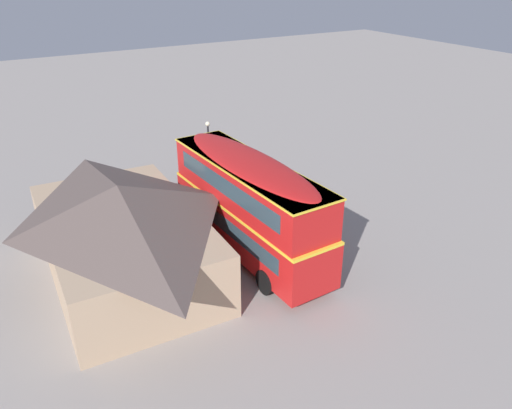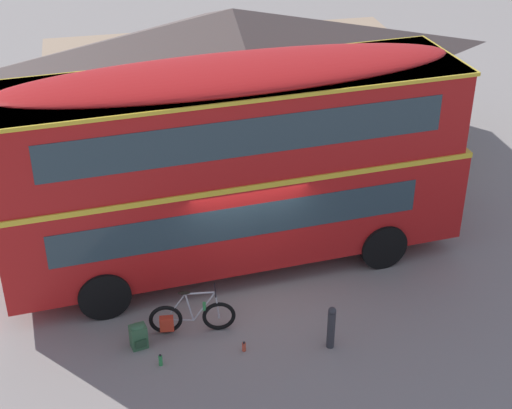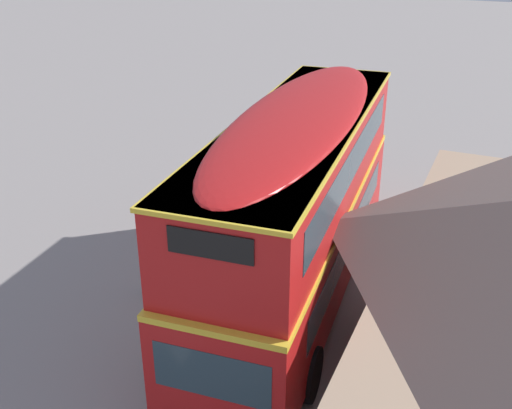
{
  "view_description": "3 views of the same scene",
  "coord_description": "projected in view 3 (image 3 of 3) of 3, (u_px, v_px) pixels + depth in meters",
  "views": [
    {
      "loc": [
        -17.94,
        11.03,
        12.77
      ],
      "look_at": [
        0.3,
        0.22,
        2.26
      ],
      "focal_mm": 35.13,
      "sensor_mm": 36.0,
      "label": 1
    },
    {
      "loc": [
        -3.42,
        -13.92,
        10.31
      ],
      "look_at": [
        0.12,
        -0.51,
        2.22
      ],
      "focal_mm": 54.88,
      "sensor_mm": 36.0,
      "label": 2
    },
    {
      "loc": [
        12.02,
        4.46,
        8.53
      ],
      "look_at": [
        -0.9,
        -0.53,
        1.92
      ],
      "focal_mm": 43.15,
      "sensor_mm": 36.0,
      "label": 3
    }
  ],
  "objects": [
    {
      "name": "backpack_on_ground",
      "position": [
        240.0,
        225.0,
        17.85
      ],
      "size": [
        0.36,
        0.34,
        0.56
      ],
      "color": "#386642",
      "rests_on": "ground"
    },
    {
      "name": "kerb_bollard",
      "position": [
        146.0,
        276.0,
        14.97
      ],
      "size": [
        0.16,
        0.16,
        0.97
      ],
      "color": "#333338",
      "rests_on": "ground"
    },
    {
      "name": "water_bottle_red_squeeze",
      "position": [
        190.0,
        260.0,
        16.47
      ],
      "size": [
        0.08,
        0.08,
        0.22
      ],
      "color": "#D84C33",
      "rests_on": "ground"
    },
    {
      "name": "water_bottle_green_metal",
      "position": [
        215.0,
        232.0,
        17.85
      ],
      "size": [
        0.08,
        0.08,
        0.26
      ],
      "color": "green",
      "rests_on": "ground"
    },
    {
      "name": "touring_bicycle",
      "position": [
        232.0,
        241.0,
        16.86
      ],
      "size": [
        1.75,
        0.48,
        1.01
      ],
      "color": "black",
      "rests_on": "ground"
    },
    {
      "name": "ground_plane",
      "position": [
        263.0,
        292.0,
        15.24
      ],
      "size": [
        120.0,
        120.0,
        0.0
      ],
      "primitive_type": "plane",
      "color": "gray"
    },
    {
      "name": "double_decker_bus",
      "position": [
        297.0,
        200.0,
        13.87
      ],
      "size": [
        10.28,
        2.95,
        4.79
      ],
      "color": "black",
      "rests_on": "ground"
    }
  ]
}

